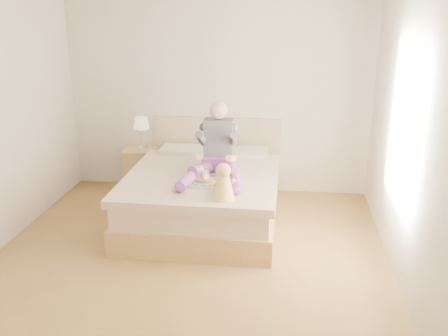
# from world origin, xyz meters

# --- Properties ---
(room) EXTENTS (4.02, 4.22, 2.71)m
(room) POSITION_xyz_m (0.08, 0.01, 1.51)
(room) COLOR brown
(room) RESTS_ON ground
(bed) EXTENTS (1.70, 2.18, 1.00)m
(bed) POSITION_xyz_m (0.00, 1.08, 0.32)
(bed) COLOR #9F7E4A
(bed) RESTS_ON ground
(nightstand) EXTENTS (0.54, 0.50, 0.59)m
(nightstand) POSITION_xyz_m (-1.00, 1.88, 0.29)
(nightstand) COLOR #9F7E4A
(nightstand) RESTS_ON ground
(lamp) EXTENTS (0.20, 0.20, 0.42)m
(lamp) POSITION_xyz_m (-1.00, 1.92, 0.90)
(lamp) COLOR silver
(lamp) RESTS_ON nightstand
(adult) EXTENTS (0.70, 0.98, 0.82)m
(adult) POSITION_xyz_m (0.16, 0.96, 0.85)
(adult) COLOR #793990
(adult) RESTS_ON bed
(tray) EXTENTS (0.54, 0.44, 0.14)m
(tray) POSITION_xyz_m (0.18, 0.60, 0.64)
(tray) COLOR silver
(tray) RESTS_ON bed
(baby) EXTENTS (0.27, 0.34, 0.37)m
(baby) POSITION_xyz_m (0.33, 0.20, 0.76)
(baby) COLOR #FFD150
(baby) RESTS_ON bed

